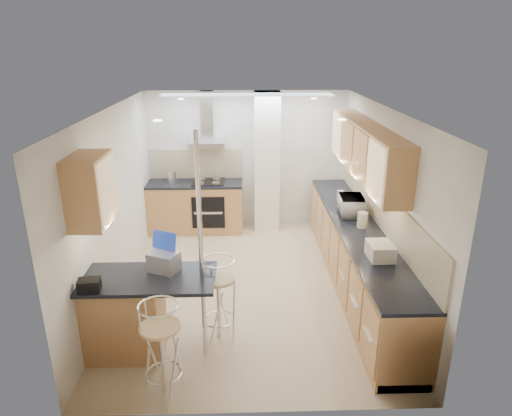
{
  "coord_description": "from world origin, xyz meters",
  "views": [
    {
      "loc": [
        -0.09,
        -5.78,
        3.28
      ],
      "look_at": [
        0.1,
        0.2,
        1.11
      ],
      "focal_mm": 32.0,
      "sensor_mm": 36.0,
      "label": 1
    }
  ],
  "objects_px": {
    "microwave": "(351,206)",
    "bar_stool_near": "(162,350)",
    "laptop": "(164,262)",
    "bar_stool_end": "(218,298)",
    "bread_bin": "(380,251)"
  },
  "relations": [
    {
      "from": "microwave",
      "to": "bar_stool_near",
      "type": "relative_size",
      "value": 0.49
    },
    {
      "from": "laptop",
      "to": "bar_stool_end",
      "type": "relative_size",
      "value": 0.3
    },
    {
      "from": "microwave",
      "to": "bar_stool_near",
      "type": "distance_m",
      "value": 3.49
    },
    {
      "from": "bar_stool_near",
      "to": "laptop",
      "type": "bearing_deg",
      "value": 97.21
    },
    {
      "from": "laptop",
      "to": "bar_stool_end",
      "type": "xyz_separation_m",
      "value": [
        0.57,
        0.12,
        -0.54
      ]
    },
    {
      "from": "bar_stool_end",
      "to": "bread_bin",
      "type": "xyz_separation_m",
      "value": [
        1.88,
        0.15,
        0.5
      ]
    },
    {
      "from": "microwave",
      "to": "laptop",
      "type": "xyz_separation_m",
      "value": [
        -2.44,
        -1.71,
        -0.01
      ]
    },
    {
      "from": "microwave",
      "to": "bar_stool_near",
      "type": "bearing_deg",
      "value": 139.73
    },
    {
      "from": "bar_stool_near",
      "to": "bar_stool_end",
      "type": "xyz_separation_m",
      "value": [
        0.5,
        0.91,
        0.0
      ]
    },
    {
      "from": "bread_bin",
      "to": "microwave",
      "type": "bearing_deg",
      "value": 89.44
    },
    {
      "from": "bread_bin",
      "to": "laptop",
      "type": "bearing_deg",
      "value": -174.72
    },
    {
      "from": "laptop",
      "to": "bar_stool_near",
      "type": "distance_m",
      "value": 0.97
    },
    {
      "from": "bar_stool_end",
      "to": "bar_stool_near",
      "type": "bearing_deg",
      "value": -155.99
    },
    {
      "from": "laptop",
      "to": "bar_stool_end",
      "type": "bearing_deg",
      "value": 36.38
    },
    {
      "from": "microwave",
      "to": "bar_stool_near",
      "type": "height_order",
      "value": "microwave"
    }
  ]
}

